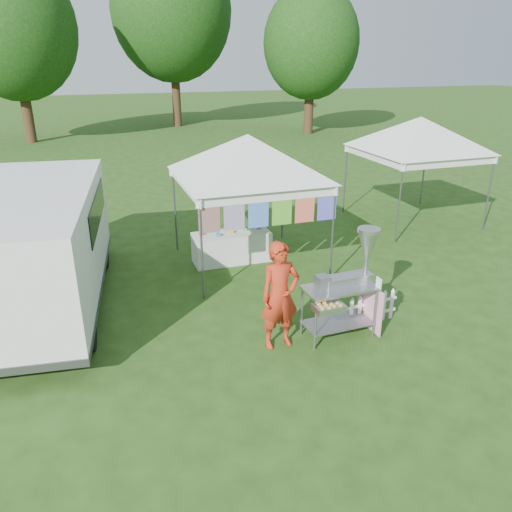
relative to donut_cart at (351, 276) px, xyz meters
name	(u,v)px	position (x,y,z in m)	size (l,w,h in m)	color
ground	(311,337)	(-0.64, 0.11, -1.12)	(120.00, 120.00, 0.00)	#264513
canopy_main	(248,135)	(-0.64, 3.60, 1.86)	(4.24, 4.24, 3.45)	#59595E
canopy_right	(421,117)	(4.86, 5.11, 1.87)	(4.24, 4.24, 3.45)	#59595E
tree_left	(13,28)	(-6.64, 24.11, 4.71)	(6.40, 6.40, 9.53)	#322212
tree_mid	(171,10)	(2.36, 28.11, 6.01)	(7.60, 7.60, 11.52)	#322212
tree_right	(311,43)	(9.36, 22.11, 4.06)	(5.60, 5.60, 8.42)	#322212
donut_cart	(351,276)	(0.00, 0.00, 0.00)	(1.37, 0.97, 1.91)	gray
vendor	(280,296)	(-1.26, 0.06, -0.20)	(0.67, 0.44, 1.85)	red
cargo_van	(37,244)	(-5.06, 2.98, 0.13)	(2.89, 5.80, 2.32)	white
picket_fence	(372,309)	(0.59, 0.18, -0.83)	(1.08, 0.13, 0.56)	white
display_table	(232,247)	(-0.97, 3.87, -0.77)	(1.80, 0.70, 0.71)	white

